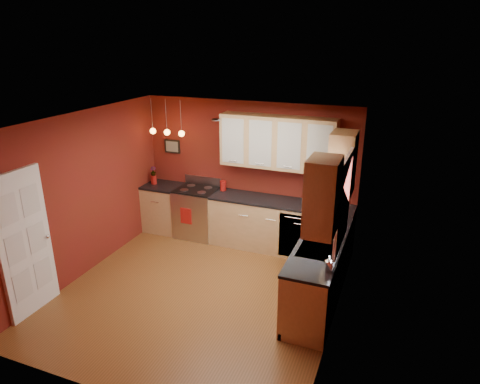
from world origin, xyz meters
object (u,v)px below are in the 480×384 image
at_px(gas_range, 197,212).
at_px(soap_pump, 329,264).
at_px(sink, 318,249).
at_px(coffee_maker, 313,197).
at_px(red_canister, 223,186).

xyz_separation_m(gas_range, soap_pump, (2.85, -2.05, 0.55)).
height_order(sink, soap_pump, sink).
distance_m(sink, soap_pump, 0.61).
relative_size(sink, soap_pump, 3.66).
bearing_deg(gas_range, sink, -29.78).
relative_size(gas_range, soap_pump, 5.81).
bearing_deg(coffee_maker, soap_pump, -92.49).
distance_m(gas_range, coffee_maker, 2.27).
bearing_deg(gas_range, soap_pump, -35.70).
bearing_deg(sink, gas_range, 150.22).
bearing_deg(sink, red_canister, 142.35).
relative_size(gas_range, sink, 1.59).
xyz_separation_m(coffee_maker, soap_pump, (0.66, -2.17, -0.02)).
bearing_deg(soap_pump, coffee_maker, 107.05).
xyz_separation_m(gas_range, coffee_maker, (2.19, 0.12, 0.57)).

